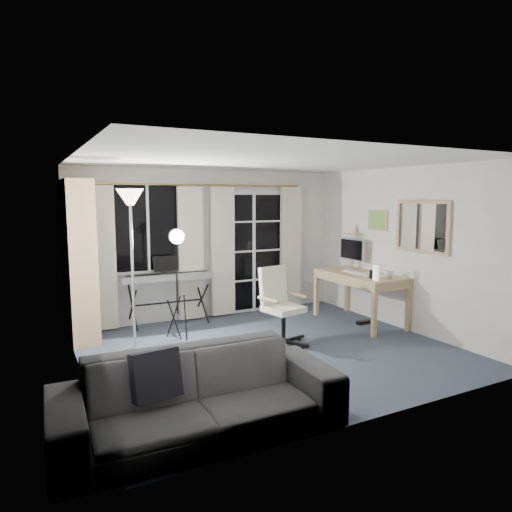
{
  "coord_description": "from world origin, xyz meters",
  "views": [
    {
      "loc": [
        -2.78,
        -4.92,
        1.96
      ],
      "look_at": [
        -0.04,
        0.35,
        1.19
      ],
      "focal_mm": 32.0,
      "sensor_mm": 36.0,
      "label": 1
    }
  ],
  "objects_px": {
    "bookshelf": "(76,265)",
    "torchiere_lamp": "(131,222)",
    "studio_light": "(177,249)",
    "keyboard_piano": "(167,277)",
    "desk": "(360,279)",
    "sofa": "(199,382)",
    "monitor": "(352,250)",
    "office_chair": "(278,298)",
    "mug": "(388,273)"
  },
  "relations": [
    {
      "from": "studio_light",
      "to": "monitor",
      "type": "relative_size",
      "value": 2.77
    },
    {
      "from": "mug",
      "to": "keyboard_piano",
      "type": "bearing_deg",
      "value": 149.27
    },
    {
      "from": "studio_light",
      "to": "monitor",
      "type": "height_order",
      "value": "studio_light"
    },
    {
      "from": "mug",
      "to": "torchiere_lamp",
      "type": "bearing_deg",
      "value": 169.2
    },
    {
      "from": "office_chair",
      "to": "sofa",
      "type": "distance_m",
      "value": 2.56
    },
    {
      "from": "torchiere_lamp",
      "to": "office_chair",
      "type": "xyz_separation_m",
      "value": [
        1.82,
        -0.43,
        -1.05
      ]
    },
    {
      "from": "keyboard_piano",
      "to": "monitor",
      "type": "xyz_separation_m",
      "value": [
        2.92,
        -0.73,
        0.33
      ]
    },
    {
      "from": "keyboard_piano",
      "to": "sofa",
      "type": "bearing_deg",
      "value": -100.2
    },
    {
      "from": "monitor",
      "to": "sofa",
      "type": "xyz_separation_m",
      "value": [
        -3.62,
        -2.52,
        -0.63
      ]
    },
    {
      "from": "monitor",
      "to": "sofa",
      "type": "height_order",
      "value": "monitor"
    },
    {
      "from": "bookshelf",
      "to": "torchiere_lamp",
      "type": "xyz_separation_m",
      "value": [
        0.56,
        -0.96,
        0.62
      ]
    },
    {
      "from": "keyboard_piano",
      "to": "mug",
      "type": "height_order",
      "value": "keyboard_piano"
    },
    {
      "from": "torchiere_lamp",
      "to": "studio_light",
      "type": "distance_m",
      "value": 0.82
    },
    {
      "from": "bookshelf",
      "to": "torchiere_lamp",
      "type": "height_order",
      "value": "bookshelf"
    },
    {
      "from": "studio_light",
      "to": "office_chair",
      "type": "xyz_separation_m",
      "value": [
        1.16,
        -0.73,
        -0.65
      ]
    },
    {
      "from": "desk",
      "to": "sofa",
      "type": "height_order",
      "value": "sofa"
    },
    {
      "from": "bookshelf",
      "to": "studio_light",
      "type": "distance_m",
      "value": 1.4
    },
    {
      "from": "studio_light",
      "to": "sofa",
      "type": "relative_size",
      "value": 0.67
    },
    {
      "from": "studio_light",
      "to": "keyboard_piano",
      "type": "bearing_deg",
      "value": 95.66
    },
    {
      "from": "mug",
      "to": "sofa",
      "type": "distance_m",
      "value": 3.88
    },
    {
      "from": "bookshelf",
      "to": "monitor",
      "type": "distance_m",
      "value": 4.26
    },
    {
      "from": "keyboard_piano",
      "to": "desk",
      "type": "relative_size",
      "value": 0.94
    },
    {
      "from": "office_chair",
      "to": "keyboard_piano",
      "type": "bearing_deg",
      "value": 116.08
    },
    {
      "from": "studio_light",
      "to": "monitor",
      "type": "xyz_separation_m",
      "value": [
        2.99,
        -0.02,
        -0.17
      ]
    },
    {
      "from": "office_chair",
      "to": "mug",
      "type": "relative_size",
      "value": 8.0
    },
    {
      "from": "bookshelf",
      "to": "monitor",
      "type": "bearing_deg",
      "value": -10.82
    },
    {
      "from": "torchiere_lamp",
      "to": "bookshelf",
      "type": "bearing_deg",
      "value": 120.29
    },
    {
      "from": "bookshelf",
      "to": "office_chair",
      "type": "height_order",
      "value": "bookshelf"
    },
    {
      "from": "torchiere_lamp",
      "to": "keyboard_piano",
      "type": "bearing_deg",
      "value": 53.78
    },
    {
      "from": "desk",
      "to": "sofa",
      "type": "bearing_deg",
      "value": -149.08
    },
    {
      "from": "monitor",
      "to": "desk",
      "type": "bearing_deg",
      "value": -113.77
    },
    {
      "from": "keyboard_piano",
      "to": "sofa",
      "type": "relative_size",
      "value": 0.59
    },
    {
      "from": "keyboard_piano",
      "to": "mug",
      "type": "xyz_separation_m",
      "value": [
        2.82,
        -1.68,
        0.1
      ]
    },
    {
      "from": "office_chair",
      "to": "studio_light",
      "type": "bearing_deg",
      "value": 136.73
    },
    {
      "from": "keyboard_piano",
      "to": "monitor",
      "type": "height_order",
      "value": "monitor"
    },
    {
      "from": "studio_light",
      "to": "sofa",
      "type": "height_order",
      "value": "studio_light"
    },
    {
      "from": "studio_light",
      "to": "desk",
      "type": "distance_m",
      "value": 2.89
    },
    {
      "from": "keyboard_piano",
      "to": "studio_light",
      "type": "bearing_deg",
      "value": -93.59
    },
    {
      "from": "torchiere_lamp",
      "to": "studio_light",
      "type": "bearing_deg",
      "value": 23.97
    },
    {
      "from": "bookshelf",
      "to": "keyboard_piano",
      "type": "distance_m",
      "value": 1.32
    },
    {
      "from": "bookshelf",
      "to": "office_chair",
      "type": "relative_size",
      "value": 2.12
    },
    {
      "from": "torchiere_lamp",
      "to": "keyboard_piano",
      "type": "xyz_separation_m",
      "value": [
        0.73,
        1.0,
        -0.9
      ]
    },
    {
      "from": "mug",
      "to": "monitor",
      "type": "bearing_deg",
      "value": 84.21
    },
    {
      "from": "bookshelf",
      "to": "sofa",
      "type": "distance_m",
      "value": 3.31
    },
    {
      "from": "bookshelf",
      "to": "mug",
      "type": "relative_size",
      "value": 16.94
    },
    {
      "from": "torchiere_lamp",
      "to": "office_chair",
      "type": "distance_m",
      "value": 2.14
    },
    {
      "from": "bookshelf",
      "to": "office_chair",
      "type": "xyz_separation_m",
      "value": [
        2.38,
        -1.39,
        -0.43
      ]
    },
    {
      "from": "office_chair",
      "to": "sofa",
      "type": "bearing_deg",
      "value": -145.82
    },
    {
      "from": "office_chair",
      "to": "desk",
      "type": "relative_size",
      "value": 0.7
    },
    {
      "from": "office_chair",
      "to": "monitor",
      "type": "xyz_separation_m",
      "value": [
        1.83,
        0.71,
        0.48
      ]
    }
  ]
}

